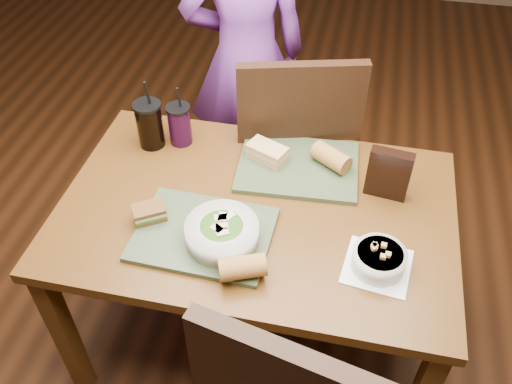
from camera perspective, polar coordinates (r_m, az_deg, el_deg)
ground at (r=2.38m, az=0.00°, el=-14.38°), size 6.00×6.00×0.00m
dining_table at (r=1.86m, az=0.00°, el=-3.58°), size 1.30×0.85×0.75m
chair_far at (r=2.26m, az=4.73°, el=4.30°), size 0.57×0.57×1.07m
diner at (r=2.52m, az=-1.08°, el=13.98°), size 0.66×0.55×1.54m
tray_near at (r=1.70m, az=-5.54°, el=-4.44°), size 0.43×0.33×0.02m
tray_far at (r=1.93m, az=4.43°, el=2.67°), size 0.44×0.35×0.02m
salad_bowl at (r=1.64m, az=-3.61°, el=-4.19°), size 0.23×0.23×0.07m
soup_bowl at (r=1.64m, az=12.81°, el=-6.92°), size 0.21×0.21×0.08m
sandwich_near at (r=1.75m, az=-11.18°, el=-2.14°), size 0.12×0.11×0.05m
sandwich_far at (r=1.93m, az=1.18°, el=4.18°), size 0.16×0.13×0.06m
baguette_near at (r=1.56m, az=-1.45°, el=-7.92°), size 0.15×0.11×0.07m
baguette_far at (r=1.91m, az=7.92°, el=3.61°), size 0.15×0.13×0.07m
cup_cola at (r=2.02m, az=-11.12°, el=7.02°), size 0.10×0.10×0.28m
cup_berry at (r=2.02m, az=-8.04°, el=7.07°), size 0.09×0.09×0.24m
chip_bag at (r=1.83m, az=13.78°, el=1.85°), size 0.14×0.06×0.18m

